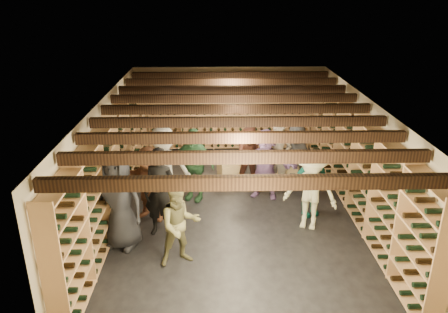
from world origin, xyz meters
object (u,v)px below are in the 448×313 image
at_px(person_12, 296,154).
at_px(crate_loose, 265,157).
at_px(crate_stack_left, 229,171).
at_px(person_2, 180,225).
at_px(crate_stack_right, 287,173).
at_px(person_5, 149,183).
at_px(person_7, 278,157).
at_px(person_3, 311,190).
at_px(person_10, 194,164).
at_px(person_0, 119,200).
at_px(person_4, 311,183).
at_px(person_9, 164,168).
at_px(person_11, 265,164).
at_px(person_1, 160,193).
at_px(person_8, 251,158).

bearing_deg(person_12, crate_loose, 87.42).
xyz_separation_m(crate_stack_left, person_2, (-0.95, -3.26, 0.41)).
xyz_separation_m(crate_stack_right, person_12, (0.19, -0.00, 0.50)).
bearing_deg(person_5, person_7, 50.22).
relative_size(crate_loose, person_5, 0.31).
bearing_deg(person_3, person_10, 172.95).
distance_m(person_0, person_5, 1.13).
relative_size(crate_loose, person_12, 0.33).
bearing_deg(person_4, person_9, 150.71).
bearing_deg(person_12, person_10, 175.46).
bearing_deg(person_9, person_5, -120.33).
distance_m(crate_stack_right, crate_loose, 1.58).
relative_size(crate_stack_right, person_12, 0.36).
bearing_deg(person_2, person_5, 95.26).
distance_m(person_0, person_9, 1.69).
relative_size(person_4, person_9, 0.81).
bearing_deg(crate_stack_right, person_12, -0.00).
bearing_deg(person_9, person_11, 6.48).
distance_m(person_0, person_1, 0.80).
xyz_separation_m(person_4, person_11, (-0.86, 0.86, 0.08)).
xyz_separation_m(crate_stack_left, person_9, (-1.44, -1.13, 0.57)).
bearing_deg(person_7, person_3, -63.68).
xyz_separation_m(crate_stack_left, person_10, (-0.81, -0.79, 0.51)).
distance_m(person_4, person_11, 1.22).
bearing_deg(person_7, person_2, -110.97).
height_order(crate_stack_right, person_7, person_7).
xyz_separation_m(person_5, person_8, (2.20, 1.40, -0.02)).
xyz_separation_m(person_3, person_11, (-0.74, 1.40, -0.01)).
relative_size(crate_stack_left, person_11, 0.42).
bearing_deg(crate_loose, person_8, -107.54).
relative_size(crate_stack_right, person_0, 0.29).
height_order(person_5, person_8, person_5).
distance_m(person_0, person_11, 3.50).
bearing_deg(person_1, crate_stack_right, 53.14).
height_order(crate_stack_right, person_8, person_8).
xyz_separation_m(crate_stack_left, person_11, (0.80, -0.71, 0.47)).
relative_size(crate_stack_left, person_10, 0.40).
xyz_separation_m(person_4, person_8, (-1.15, 1.33, 0.04)).
bearing_deg(person_5, person_11, 45.31).
distance_m(person_2, person_9, 2.20).
height_order(crate_stack_left, person_3, person_3).
xyz_separation_m(person_1, person_3, (2.93, 0.19, -0.07)).
distance_m(person_7, person_11, 0.55).
bearing_deg(person_11, person_12, 58.59).
bearing_deg(person_11, crate_loose, 100.93).
distance_m(person_2, person_10, 2.48).
bearing_deg(person_10, crate_stack_right, 43.10).
bearing_deg(person_0, person_12, 55.66).
distance_m(person_8, person_10, 1.44).
bearing_deg(person_1, person_3, 17.64).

